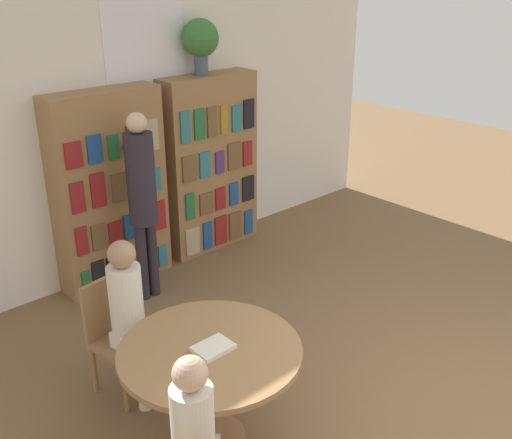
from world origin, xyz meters
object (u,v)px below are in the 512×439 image
Objects in this scene: bookshelf_right at (210,164)px; reading_table at (211,365)px; bookshelf_left at (110,191)px; librarian_standing at (142,191)px; chair_left_side at (117,330)px; seated_reader_left at (131,313)px; flower_vase at (200,40)px.

bookshelf_right reaches higher than reading_table.
reading_table is at bearing -128.69° from bookshelf_right.
librarian_standing is (0.05, -0.50, 0.12)m from bookshelf_left.
chair_left_side is 0.28m from seated_reader_left.
bookshelf_left is at bearing 179.99° from bookshelf_right.
flower_vase is 1.69m from librarian_standing.
bookshelf_right is 3.09m from reading_table.
bookshelf_right is at bearing -0.01° from bookshelf_left.
seated_reader_left is at bearing 99.36° from reading_table.
librarian_standing reaches higher than chair_left_side.
bookshelf_right reaches higher than librarian_standing.
bookshelf_right is 2.17× the size of chair_left_side.
librarian_standing is (0.74, 1.90, 0.47)m from reading_table.
flower_vase reaches higher than bookshelf_left.
chair_left_side is at bearing -132.21° from librarian_standing.
bookshelf_left reaches higher than librarian_standing.
bookshelf_left and bookshelf_right have the same top height.
bookshelf_right is 1.64× the size of reading_table.
bookshelf_left is 2.17× the size of chair_left_side.
seated_reader_left is at bearing 90.00° from chair_left_side.
librarian_standing is at bearing 68.57° from reading_table.
seated_reader_left is (-2.04, -1.67, -0.25)m from bookshelf_right.
librarian_standing reaches higher than seated_reader_left.
chair_left_side is (-0.85, -1.49, -0.46)m from bookshelf_left.
bookshelf_left is 1.54× the size of seated_reader_left.
bookshelf_right is at bearing 51.31° from reading_table.
seated_reader_left is (-0.12, 0.73, 0.09)m from reading_table.
reading_table is (-1.92, -2.40, -0.35)m from bookshelf_right.
flower_vase is at bearing 175.92° from bookshelf_right.
reading_table is at bearing 90.00° from chair_left_side.
seated_reader_left is 0.70× the size of librarian_standing.
bookshelf_left is at bearing -129.08° from chair_left_side.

